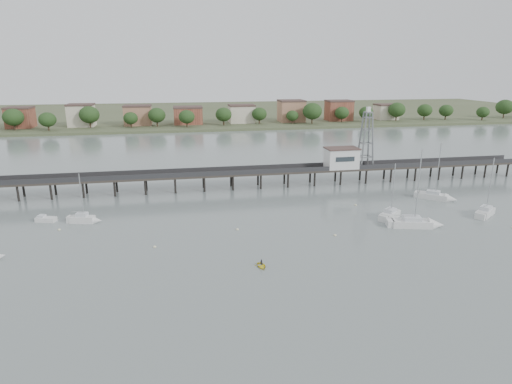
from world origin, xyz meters
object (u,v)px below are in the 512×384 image
pier (246,173)px  sailboat_d (421,224)px  sailboat_e (439,197)px  lattice_tower (366,140)px  sailboat_b (86,219)px  yellow_dinghy (261,267)px  sailboat_f (487,211)px  sailboat_c (392,214)px  white_tender (45,219)px

pier → sailboat_d: bearing=-50.1°
sailboat_e → sailboat_d: bearing=-91.8°
pier → sailboat_e: size_ratio=10.92×
pier → lattice_tower: size_ratio=9.68×
sailboat_b → yellow_dinghy: size_ratio=4.22×
lattice_tower → sailboat_e: 23.44m
sailboat_e → sailboat_f: size_ratio=1.10×
sailboat_c → white_tender: size_ratio=2.83×
sailboat_d → white_tender: (-70.45, 16.18, -0.17)m
white_tender → yellow_dinghy: size_ratio=1.70×
pier → white_tender: 45.99m
sailboat_b → white_tender: sailboat_b is taller
lattice_tower → sailboat_e: (10.09, -18.39, -10.46)m
pier → sailboat_c: bearing=-47.0°
sailboat_e → sailboat_b: size_ratio=1.34×
sailboat_c → sailboat_e: 18.44m
pier → sailboat_b: bearing=-150.7°
lattice_tower → sailboat_c: bearing=-102.6°
sailboat_d → yellow_dinghy: size_ratio=6.51×
sailboat_d → yellow_dinghy: 34.69m
sailboat_f → yellow_dinghy: bearing=161.3°
sailboat_c → sailboat_d: size_ratio=0.74×
lattice_tower → sailboat_b: size_ratio=1.52×
yellow_dinghy → sailboat_e: bearing=21.4°
sailboat_c → white_tender: (-67.91, 9.99, -0.19)m
lattice_tower → sailboat_d: 35.23m
sailboat_d → sailboat_f: sailboat_d is taller
sailboat_c → sailboat_e: bearing=-7.8°
sailboat_d → sailboat_f: size_ratio=1.26×
sailboat_b → pier: bearing=43.0°
lattice_tower → sailboat_b: (-65.98, -19.37, -10.44)m
yellow_dinghy → sailboat_b: bearing=131.7°
sailboat_b → yellow_dinghy: (29.57, -25.13, -0.66)m
sailboat_e → yellow_dinghy: (-46.51, -26.11, -0.64)m
sailboat_d → sailboat_c: bearing=127.1°
sailboat_f → sailboat_c: bearing=138.5°
white_tender → sailboat_b: bearing=2.5°
sailboat_e → sailboat_b: (-76.07, -0.98, 0.02)m
pier → sailboat_e: sailboat_e is taller
sailboat_e → yellow_dinghy: size_ratio=5.68×
sailboat_e → yellow_dinghy: bearing=-110.3°
pier → lattice_tower: bearing=0.0°
sailboat_d → pier: bearing=144.7°
pier → lattice_tower: lattice_tower is taller
sailboat_f → pier: bearing=111.6°
sailboat_c → sailboat_d: 6.70m
sailboat_b → sailboat_c: bearing=6.2°
sailboat_d → sailboat_f: bearing=28.1°
yellow_dinghy → sailboat_c: bearing=21.7°
pier → sailboat_f: size_ratio=11.97×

